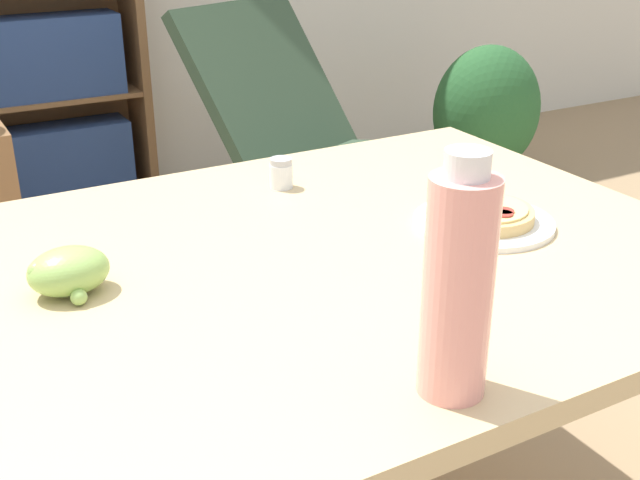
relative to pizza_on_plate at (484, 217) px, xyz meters
The scene contains 8 objects.
dining_table 0.39m from the pizza_on_plate, behind, with size 1.40×0.94×0.74m.
pizza_on_plate is the anchor object (origin of this frame).
grape_bunch 0.67m from the pizza_on_plate, behind, with size 0.11×0.10×0.07m.
drink_bottle 0.51m from the pizza_on_plate, 134.09° to the right, with size 0.08×0.08×0.28m.
salt_shaker 0.39m from the pizza_on_plate, 122.91° to the left, with size 0.04×0.04×0.06m.
lounge_chair_far 1.63m from the pizza_on_plate, 73.27° to the left, with size 0.80×0.92×0.88m.
bookshelf 2.43m from the pizza_on_plate, 96.57° to the left, with size 0.87×0.27×1.37m.
potted_plant_floor 2.26m from the pizza_on_plate, 49.02° to the left, with size 0.49×0.42×0.65m.
Camera 1 is at (-0.46, -0.90, 1.26)m, focal length 45.00 mm.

